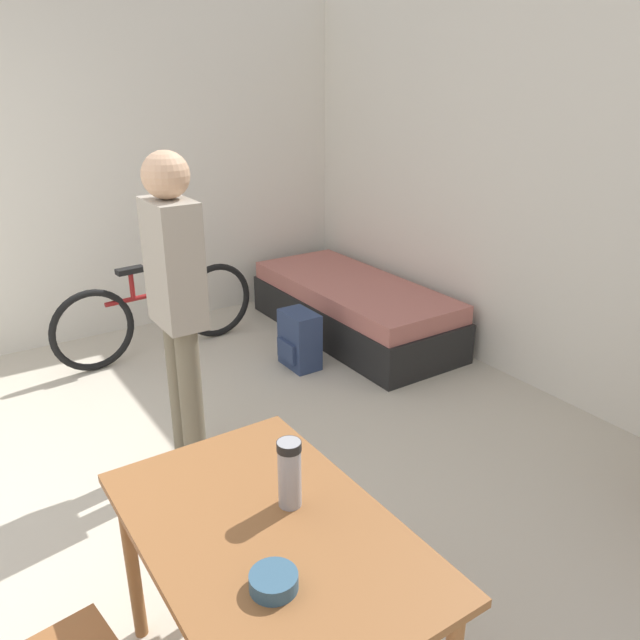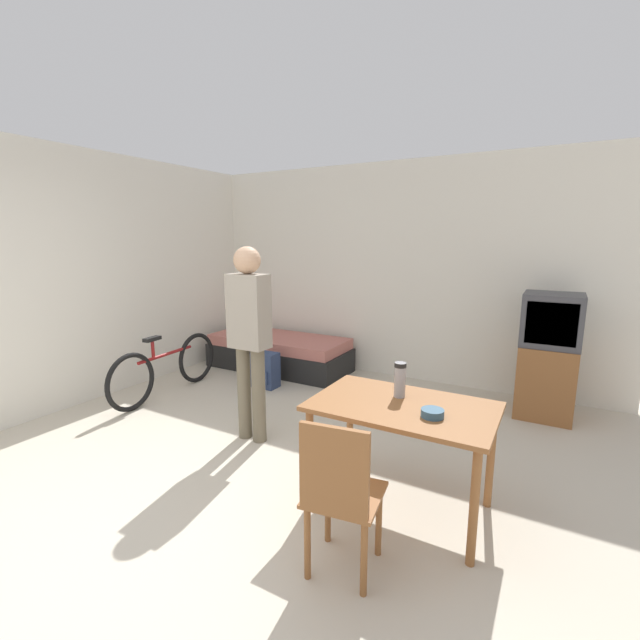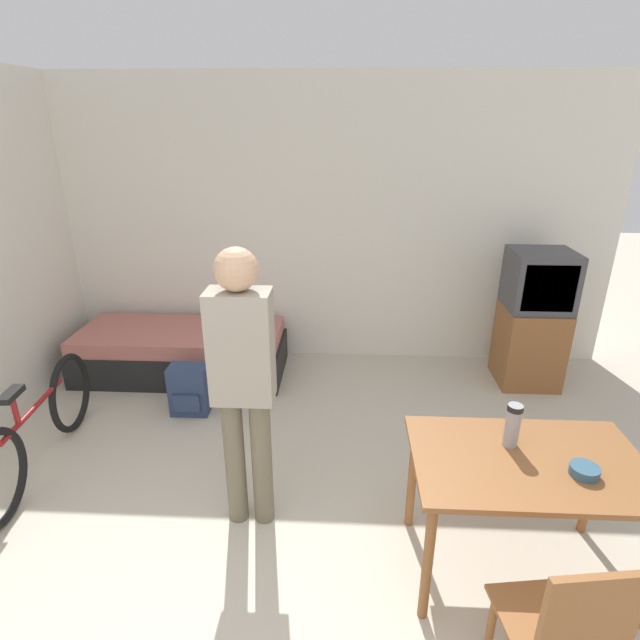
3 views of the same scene
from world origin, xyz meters
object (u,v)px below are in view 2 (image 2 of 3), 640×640
(backpack, at_px, (265,370))
(daybed, at_px, (279,353))
(tv, at_px, (548,356))
(dining_table, at_px, (402,418))
(bicycle, at_px, (167,368))
(person_standing, at_px, (249,330))
(mate_bowl, at_px, (432,413))
(wooden_chair, at_px, (340,492))
(thermos_flask, at_px, (400,378))

(backpack, bearing_deg, daybed, 111.94)
(tv, relative_size, dining_table, 1.09)
(bicycle, bearing_deg, dining_table, -13.12)
(daybed, distance_m, person_standing, 2.25)
(dining_table, relative_size, mate_bowl, 8.47)
(wooden_chair, relative_size, bicycle, 0.55)
(tv, height_order, dining_table, tv)
(person_standing, xyz_separation_m, mate_bowl, (1.70, -0.41, -0.25))
(dining_table, distance_m, person_standing, 1.55)
(thermos_flask, height_order, mate_bowl, thermos_flask)
(wooden_chair, bearing_deg, daybed, 129.62)
(tv, distance_m, mate_bowl, 2.35)
(dining_table, height_order, wooden_chair, wooden_chair)
(dining_table, relative_size, thermos_flask, 4.86)
(daybed, height_order, tv, tv)
(person_standing, height_order, thermos_flask, person_standing)
(bicycle, height_order, mate_bowl, mate_bowl)
(daybed, height_order, person_standing, person_standing)
(backpack, bearing_deg, tv, 13.35)
(dining_table, bearing_deg, wooden_chair, -95.96)
(bicycle, bearing_deg, backpack, 43.16)
(tv, height_order, wooden_chair, tv)
(daybed, distance_m, bicycle, 1.56)
(dining_table, distance_m, wooden_chair, 0.75)
(daybed, bearing_deg, wooden_chair, -50.38)
(thermos_flask, distance_m, backpack, 2.61)
(daybed, bearing_deg, mate_bowl, -40.08)
(daybed, height_order, mate_bowl, mate_bowl)
(backpack, bearing_deg, bicycle, -136.84)
(tv, distance_m, backpack, 3.08)
(tv, bearing_deg, mate_bowl, -103.62)
(tv, height_order, bicycle, tv)
(daybed, relative_size, backpack, 4.56)
(daybed, bearing_deg, bicycle, -110.12)
(thermos_flask, relative_size, backpack, 0.56)
(wooden_chair, height_order, bicycle, wooden_chair)
(dining_table, xyz_separation_m, backpack, (-2.20, 1.47, -0.42))
(bicycle, xyz_separation_m, mate_bowl, (3.23, -0.81, 0.43))
(wooden_chair, xyz_separation_m, bicycle, (-2.94, 1.44, -0.18))
(tv, relative_size, thermos_flask, 5.28)
(daybed, xyz_separation_m, tv, (3.25, 0.01, 0.39))
(bicycle, relative_size, backpack, 3.84)
(person_standing, bearing_deg, daybed, 118.33)
(tv, xyz_separation_m, dining_table, (-0.77, -2.17, 0.02))
(dining_table, bearing_deg, bicycle, 166.88)
(daybed, height_order, thermos_flask, thermos_flask)
(dining_table, distance_m, mate_bowl, 0.27)
(mate_bowl, bearing_deg, person_standing, 166.35)
(mate_bowl, bearing_deg, dining_table, 154.38)
(dining_table, height_order, thermos_flask, thermos_flask)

